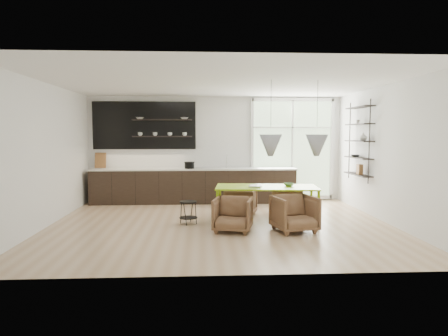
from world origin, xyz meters
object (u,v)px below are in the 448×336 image
Objects in this scene: armchair_front_right at (294,213)px; wire_stool at (188,209)px; armchair_front_left at (233,214)px; armchair_back_right at (288,201)px; dining_table at (266,189)px; armchair_back_left at (241,202)px.

wire_stool is at bearing 146.61° from armchair_front_right.
wire_stool is (-0.88, 0.68, -0.02)m from armchair_front_left.
armchair_front_right is 1.61× the size of wire_stool.
armchair_front_left is (-1.40, -1.55, 0.01)m from armchair_back_right.
dining_table reaches higher than wire_stool.
dining_table is at bearing 56.70° from armchair_front_left.
armchair_front_left is 1.52× the size of wire_stool.
dining_table reaches higher than armchair_back_right.
armchair_front_right is (0.88, -1.56, 0.04)m from armchair_back_left.
armchair_back_right is (1.10, 0.06, 0.01)m from armchair_back_left.
armchair_back_left is at bearing 106.10° from armchair_front_right.
wire_stool is at bearing 155.26° from armchair_front_left.
dining_table is 1.12m from armchair_front_left.
armchair_front_right is at bearing -56.37° from dining_table.
wire_stool is (-1.17, -0.81, -0.01)m from armchair_back_left.
armchair_back_left is 1.10m from armchair_back_right.
armchair_front_left reaches higher than wire_stool.
armchair_front_right is 2.19m from wire_stool.
armchair_back_left is at bearing 91.92° from armchair_front_left.
armchair_front_left reaches higher than armchair_back_left.
armchair_back_left is 0.98× the size of armchair_back_right.
armchair_back_left is at bearing 126.95° from dining_table.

